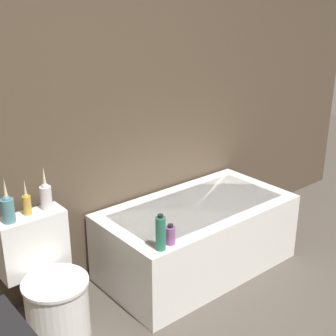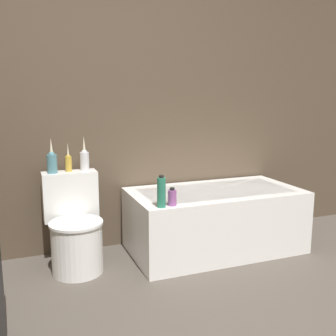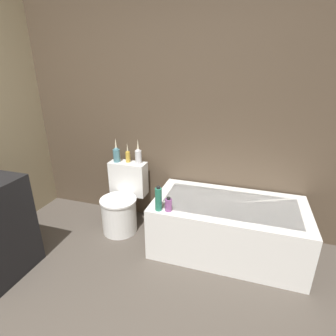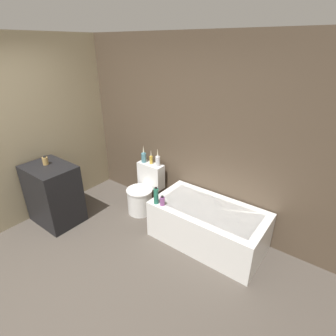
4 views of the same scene
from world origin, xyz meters
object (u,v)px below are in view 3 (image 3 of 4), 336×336
object	(u,v)px
shampoo_bottle_short	(168,205)
vase_bronze	(138,155)
toilet	(122,202)
shampoo_bottle_tall	(158,199)
vase_silver	(128,156)
vase_gold	(116,154)
bathtub	(227,226)

from	to	relation	value
shampoo_bottle_short	vase_bronze	bearing A→B (deg)	133.10
vase_bronze	shampoo_bottle_short	xyz separation A→B (m)	(0.54, -0.58, -0.23)
toilet	shampoo_bottle_tall	world-z (taller)	shampoo_bottle_tall
toilet	vase_silver	world-z (taller)	vase_silver
vase_gold	shampoo_bottle_tall	size ratio (longest dim) A/B	1.18
vase_gold	vase_bronze	bearing A→B (deg)	6.55
toilet	vase_bronze	size ratio (longest dim) A/B	2.61
bathtub	toilet	xyz separation A→B (m)	(-1.20, 0.06, 0.04)
vase_gold	shampoo_bottle_short	xyz separation A→B (m)	(0.80, -0.55, -0.23)
shampoo_bottle_tall	shampoo_bottle_short	size ratio (longest dim) A/B	1.76
bathtub	vase_silver	bearing A→B (deg)	167.33
vase_gold	vase_bronze	size ratio (longest dim) A/B	0.99
bathtub	shampoo_bottle_short	world-z (taller)	shampoo_bottle_short
vase_bronze	shampoo_bottle_tall	xyz separation A→B (m)	(0.45, -0.60, -0.18)
toilet	shampoo_bottle_tall	bearing A→B (deg)	-33.59
vase_silver	shampoo_bottle_tall	xyz separation A→B (m)	(0.58, -0.59, -0.16)
toilet	shampoo_bottle_short	xyz separation A→B (m)	(0.67, -0.37, 0.28)
shampoo_bottle_short	toilet	bearing A→B (deg)	151.09
toilet	shampoo_bottle_short	size ratio (longest dim) A/B	5.41
vase_silver	shampoo_bottle_tall	size ratio (longest dim) A/B	0.97
vase_silver	vase_bronze	distance (m)	0.13
vase_gold	vase_bronze	distance (m)	0.26
vase_silver	vase_bronze	bearing A→B (deg)	1.48
toilet	vase_silver	bearing A→B (deg)	90.00
vase_silver	vase_gold	bearing A→B (deg)	-168.49
bathtub	shampoo_bottle_tall	bearing A→B (deg)	-152.28
vase_bronze	vase_gold	bearing A→B (deg)	-173.45
vase_bronze	vase_silver	bearing A→B (deg)	-178.52
toilet	vase_silver	xyz separation A→B (m)	(-0.00, 0.21, 0.50)
vase_gold	shampoo_bottle_short	world-z (taller)	vase_gold
vase_bronze	shampoo_bottle_tall	world-z (taller)	vase_bronze
vase_gold	shampoo_bottle_short	size ratio (longest dim) A/B	2.06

